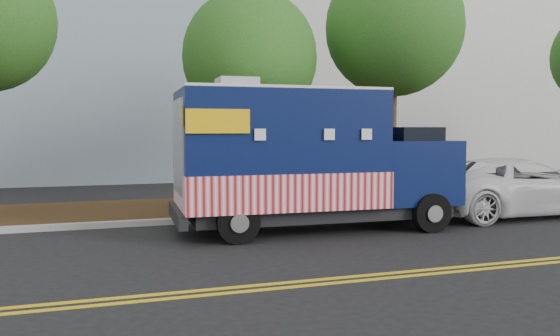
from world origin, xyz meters
name	(u,v)px	position (x,y,z in m)	size (l,w,h in m)	color
ground	(264,230)	(0.00, 0.00, 0.00)	(120.00, 120.00, 0.00)	black
curb	(249,217)	(0.00, 1.40, 0.07)	(120.00, 0.18, 0.15)	#9E9E99
mulch_strip	(231,207)	(0.00, 3.50, 0.07)	(120.00, 4.00, 0.15)	black
centerline_near	(340,278)	(0.00, -4.45, 0.01)	(120.00, 0.10, 0.01)	gold
centerline_far	(347,282)	(0.00, -4.70, 0.01)	(120.00, 0.10, 0.01)	gold
tree_b	(250,58)	(0.64, 3.66, 4.53)	(4.05, 4.05, 6.56)	#38281C
tree_c	(394,28)	(5.41, 3.52, 5.65)	(4.44, 4.44, 7.88)	#38281C
sign_post	(175,176)	(-1.89, 1.55, 1.20)	(0.06, 0.06, 2.40)	#473828
food_truck	(302,163)	(0.87, -0.31, 1.60)	(6.80, 2.74, 3.54)	black
white_car	(517,187)	(7.30, -0.06, 0.80)	(2.66, 5.76, 1.60)	white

